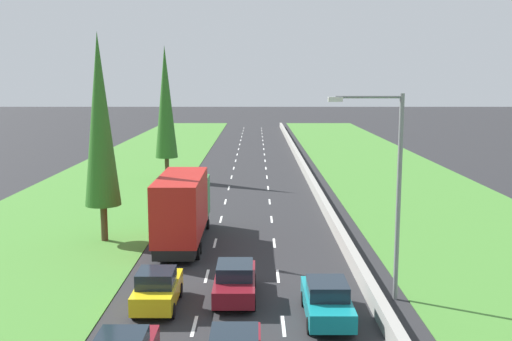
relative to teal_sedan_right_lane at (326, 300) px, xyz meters
name	(u,v)px	position (x,y,z in m)	size (l,w,h in m)	color
ground_plane	(249,173)	(-3.52, 38.32, -0.81)	(300.00, 300.00, 0.00)	#28282B
grass_verge_left	(127,172)	(-16.17, 38.32, -0.79)	(14.00, 140.00, 0.04)	#478433
grass_verge_right	(387,172)	(10.83, 38.32, -0.79)	(14.00, 140.00, 0.04)	#478433
median_barrier	(304,168)	(2.18, 38.32, -0.39)	(0.44, 120.00, 0.85)	#9E9B93
lane_markings	(249,172)	(-3.52, 38.32, -0.81)	(3.64, 116.00, 0.01)	white
teal_sedan_right_lane	(326,300)	(0.00, 0.00, 0.00)	(1.82, 4.50, 1.64)	teal
maroon_sedan_centre_lane	(234,281)	(-3.77, 2.32, 0.00)	(1.82, 4.50, 1.64)	maroon
yellow_hatchback_left_lane	(157,289)	(-7.01, 1.24, 0.02)	(1.74, 3.90, 1.72)	yellow
red_box_truck_left_lane	(182,207)	(-7.10, 11.17, 1.37)	(2.46, 9.40, 4.18)	black
poplar_tree_second	(99,121)	(-11.91, 11.81, 6.39)	(2.11, 2.11, 12.31)	#4C3823
poplar_tree_third	(165,103)	(-11.37, 33.59, 6.61)	(2.12, 2.12, 12.73)	#4C3823
street_light_mast	(390,182)	(2.92, 2.22, 4.42)	(3.20, 0.28, 9.00)	gray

